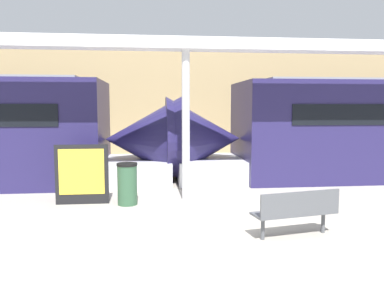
{
  "coord_description": "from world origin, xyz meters",
  "views": [
    {
      "loc": [
        -1.15,
        -6.02,
        2.31
      ],
      "look_at": [
        -0.21,
        3.12,
        1.4
      ],
      "focal_mm": 35.0,
      "sensor_mm": 36.0,
      "label": 1
    }
  ],
  "objects_px": {
    "bench_near": "(297,210)",
    "poster_board": "(82,174)",
    "trash_bin": "(127,184)",
    "support_column_near": "(186,126)"
  },
  "relations": [
    {
      "from": "bench_near",
      "to": "support_column_near",
      "type": "relative_size",
      "value": 0.43
    },
    {
      "from": "trash_bin",
      "to": "support_column_near",
      "type": "xyz_separation_m",
      "value": [
        1.43,
        0.36,
        1.34
      ]
    },
    {
      "from": "poster_board",
      "to": "support_column_near",
      "type": "distance_m",
      "value": 2.74
    },
    {
      "from": "support_column_near",
      "to": "poster_board",
      "type": "bearing_deg",
      "value": -175.48
    },
    {
      "from": "trash_bin",
      "to": "poster_board",
      "type": "distance_m",
      "value": 1.11
    },
    {
      "from": "bench_near",
      "to": "trash_bin",
      "type": "relative_size",
      "value": 1.61
    },
    {
      "from": "trash_bin",
      "to": "poster_board",
      "type": "relative_size",
      "value": 0.7
    },
    {
      "from": "support_column_near",
      "to": "trash_bin",
      "type": "bearing_deg",
      "value": -165.99
    },
    {
      "from": "bench_near",
      "to": "poster_board",
      "type": "xyz_separation_m",
      "value": [
        -4.21,
        2.76,
        0.22
      ]
    },
    {
      "from": "bench_near",
      "to": "support_column_near",
      "type": "distance_m",
      "value": 3.67
    }
  ]
}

